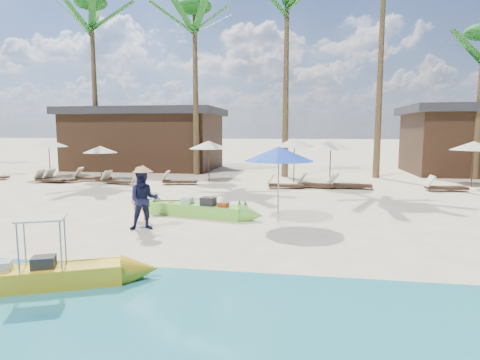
% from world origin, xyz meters
% --- Properties ---
extents(ground, '(240.00, 240.00, 0.00)m').
position_xyz_m(ground, '(0.00, 0.00, 0.00)').
color(ground, '#F9E3B8').
rests_on(ground, ground).
extents(wet_sand_strip, '(240.00, 4.50, 0.01)m').
position_xyz_m(wet_sand_strip, '(0.00, -5.00, 0.00)').
color(wet_sand_strip, tan).
rests_on(wet_sand_strip, ground).
extents(green_canoe, '(4.96, 1.44, 0.64)m').
position_xyz_m(green_canoe, '(-0.06, 2.38, 0.21)').
color(green_canoe, '#77DD43').
rests_on(green_canoe, ground).
extents(yellow_canoe, '(4.53, 2.20, 1.25)m').
position_xyz_m(yellow_canoe, '(-1.31, -3.87, 0.20)').
color(yellow_canoe, yellow).
rests_on(yellow_canoe, ground).
extents(tourist, '(0.61, 0.41, 1.66)m').
position_xyz_m(tourist, '(-1.66, 1.59, 0.83)').
color(tourist, tan).
rests_on(tourist, ground).
extents(vendor_green, '(0.99, 0.89, 1.68)m').
position_xyz_m(vendor_green, '(-1.05, 0.42, 0.84)').
color(vendor_green, '#161A3E').
rests_on(vendor_green, ground).
extents(blue_umbrella, '(2.12, 2.12, 2.28)m').
position_xyz_m(blue_umbrella, '(2.56, 1.95, 2.06)').
color(blue_umbrella, '#99999E').
rests_on(blue_umbrella, ground).
extents(resort_parasol_3, '(2.17, 2.17, 2.24)m').
position_xyz_m(resort_parasol_3, '(-11.30, 11.18, 2.02)').
color(resort_parasol_3, '#362016').
rests_on(resort_parasol_3, ground).
extents(lounger_3_left, '(1.83, 0.79, 0.60)m').
position_xyz_m(lounger_3_left, '(-10.00, 9.19, 0.20)').
color(lounger_3_left, '#362016').
rests_on(lounger_3_left, ground).
extents(lounger_3_right, '(1.87, 0.87, 0.61)m').
position_xyz_m(lounger_3_right, '(-9.60, 9.45, 0.20)').
color(lounger_3_right, '#362016').
rests_on(lounger_3_right, ground).
extents(resort_parasol_4, '(1.85, 1.85, 1.90)m').
position_xyz_m(resort_parasol_4, '(-7.69, 10.41, 1.72)').
color(resort_parasol_4, '#362016').
rests_on(resort_parasol_4, ground).
extents(lounger_4_left, '(2.01, 0.86, 0.66)m').
position_xyz_m(lounger_4_left, '(-8.18, 10.17, 0.22)').
color(lounger_4_left, '#362016').
rests_on(lounger_4_left, ground).
extents(lounger_4_right, '(1.84, 0.91, 0.60)m').
position_xyz_m(lounger_4_right, '(-6.25, 9.26, 0.20)').
color(lounger_4_right, '#362016').
rests_on(lounger_4_right, ground).
extents(resort_parasol_5, '(2.13, 2.13, 2.20)m').
position_xyz_m(resort_parasol_5, '(-1.75, 10.91, 1.98)').
color(resort_parasol_5, '#362016').
rests_on(resort_parasol_5, ground).
extents(lounger_5_left, '(1.86, 0.75, 0.62)m').
position_xyz_m(lounger_5_left, '(-3.09, 9.62, 0.21)').
color(lounger_5_left, '#362016').
rests_on(lounger_5_left, ground).
extents(resort_parasol_6, '(2.27, 2.27, 2.33)m').
position_xyz_m(resort_parasol_6, '(2.76, 11.44, 2.10)').
color(resort_parasol_6, '#362016').
rests_on(resort_parasol_6, ground).
extents(lounger_6_left, '(1.76, 0.59, 0.59)m').
position_xyz_m(lounger_6_left, '(2.34, 9.08, 0.20)').
color(lounger_6_left, '#362016').
rests_on(lounger_6_left, ground).
extents(lounger_6_right, '(1.87, 0.92, 0.61)m').
position_xyz_m(lounger_6_right, '(3.81, 9.43, 0.20)').
color(lounger_6_right, '#362016').
rests_on(lounger_6_right, ground).
extents(resort_parasol_7, '(2.20, 2.20, 2.27)m').
position_xyz_m(resort_parasol_7, '(4.56, 10.25, 2.04)').
color(resort_parasol_7, '#362016').
rests_on(resort_parasol_7, ground).
extents(lounger_7_left, '(1.71, 0.56, 0.58)m').
position_xyz_m(lounger_7_left, '(5.16, 9.61, 0.19)').
color(lounger_7_left, '#362016').
rests_on(lounger_7_left, ground).
extents(lounger_7_right, '(1.94, 0.68, 0.65)m').
position_xyz_m(lounger_7_right, '(5.41, 9.45, 0.22)').
color(lounger_7_right, '#362016').
rests_on(lounger_7_right, ground).
extents(resort_parasol_8, '(2.16, 2.16, 2.23)m').
position_xyz_m(resort_parasol_8, '(11.36, 11.01, 2.01)').
color(resort_parasol_8, '#362016').
rests_on(resort_parasol_8, ground).
extents(lounger_8_left, '(1.89, 0.74, 0.63)m').
position_xyz_m(lounger_8_left, '(9.57, 9.34, 0.21)').
color(lounger_8_left, '#362016').
rests_on(lounger_8_left, ground).
extents(palm_2, '(2.08, 2.08, 11.33)m').
position_xyz_m(palm_2, '(-10.45, 15.08, 9.18)').
color(palm_2, brown).
rests_on(palm_2, ground).
extents(palm_3, '(2.08, 2.08, 10.52)m').
position_xyz_m(palm_3, '(-3.36, 14.27, 8.58)').
color(palm_3, brown).
rests_on(palm_3, ground).
extents(palm_4, '(2.08, 2.08, 11.70)m').
position_xyz_m(palm_4, '(2.15, 14.01, 9.45)').
color(palm_4, brown).
rests_on(palm_4, ground).
extents(pavilion_west, '(10.80, 6.60, 4.30)m').
position_xyz_m(pavilion_west, '(-8.00, 17.50, 2.19)').
color(pavilion_west, '#362016').
rests_on(pavilion_west, ground).
extents(pavilion_east, '(8.80, 6.60, 4.30)m').
position_xyz_m(pavilion_east, '(14.00, 17.50, 2.20)').
color(pavilion_east, '#362016').
rests_on(pavilion_east, ground).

